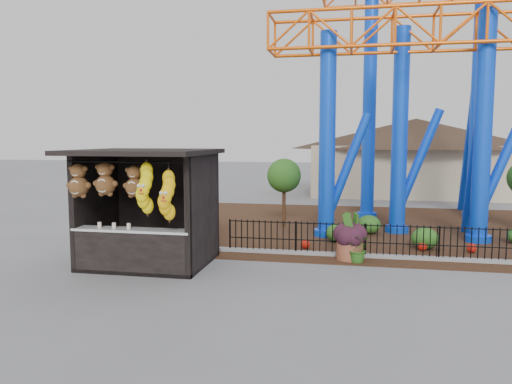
% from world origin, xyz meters
% --- Properties ---
extents(ground, '(120.00, 120.00, 0.00)m').
position_xyz_m(ground, '(0.00, 0.00, 0.00)').
color(ground, slate).
rests_on(ground, ground).
extents(mulch_bed, '(18.00, 12.00, 0.02)m').
position_xyz_m(mulch_bed, '(4.00, 8.00, 0.01)').
color(mulch_bed, '#331E11').
rests_on(mulch_bed, ground).
extents(curb, '(18.00, 0.18, 0.12)m').
position_xyz_m(curb, '(4.00, 3.00, 0.06)').
color(curb, gray).
rests_on(curb, ground).
extents(prize_booth, '(3.50, 3.40, 3.12)m').
position_xyz_m(prize_booth, '(-3.01, 0.88, 1.55)').
color(prize_booth, black).
rests_on(prize_booth, ground).
extents(picket_fence, '(12.20, 0.06, 1.00)m').
position_xyz_m(picket_fence, '(4.90, 3.00, 0.50)').
color(picket_fence, black).
rests_on(picket_fence, ground).
extents(roller_coaster, '(11.00, 6.37, 10.82)m').
position_xyz_m(roller_coaster, '(5.12, 8.23, 6.44)').
color(roller_coaster, blue).
rests_on(roller_coaster, ground).
extents(terracotta_planter, '(0.98, 0.98, 0.62)m').
position_xyz_m(terracotta_planter, '(2.36, 2.68, 0.31)').
color(terracotta_planter, '#9A5038').
rests_on(terracotta_planter, ground).
extents(planter_foliage, '(0.70, 0.70, 0.64)m').
position_xyz_m(planter_foliage, '(2.36, 2.68, 0.94)').
color(planter_foliage, black).
rests_on(planter_foliage, terracotta_planter).
extents(potted_plant, '(0.79, 0.70, 0.79)m').
position_xyz_m(potted_plant, '(2.60, 2.41, 0.39)').
color(potted_plant, '#1C5A1A').
rests_on(potted_plant, ground).
extents(landscaping, '(8.04, 3.46, 0.67)m').
position_xyz_m(landscaping, '(4.33, 5.40, 0.31)').
color(landscaping, '#285819').
rests_on(landscaping, mulch_bed).
extents(pavilion, '(15.00, 15.00, 4.80)m').
position_xyz_m(pavilion, '(6.00, 20.00, 3.07)').
color(pavilion, '#BFAD8C').
rests_on(pavilion, ground).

